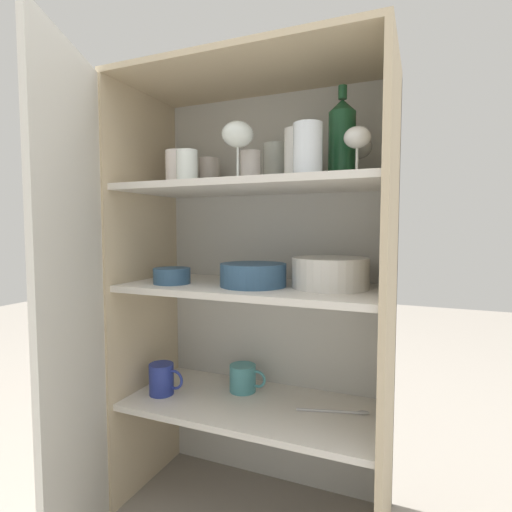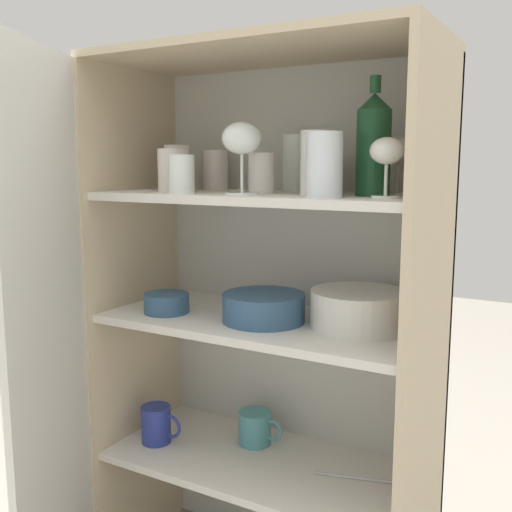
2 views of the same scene
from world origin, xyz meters
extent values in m
cube|color=silver|center=(0.00, 0.37, 0.68)|extent=(0.83, 0.02, 1.36)
cube|color=#CCB793|center=(-0.40, 0.18, 0.68)|extent=(0.02, 0.40, 1.36)
cube|color=#CCB793|center=(0.40, 0.18, 0.68)|extent=(0.02, 0.40, 1.36)
cube|color=#CCB793|center=(0.00, 0.18, 1.37)|extent=(0.83, 0.40, 0.02)
cube|color=silver|center=(0.00, 0.18, 0.34)|extent=(0.79, 0.36, 0.02)
cube|color=silver|center=(0.00, 0.18, 0.72)|extent=(0.79, 0.36, 0.02)
cube|color=silver|center=(0.00, 0.18, 1.03)|extent=(0.79, 0.36, 0.02)
cube|color=silver|center=(-0.32, -0.20, 0.68)|extent=(0.19, 0.38, 1.36)
cylinder|color=white|center=(0.20, 0.08, 1.11)|extent=(0.08, 0.08, 0.13)
cylinder|color=white|center=(-0.15, 0.06, 1.08)|extent=(0.06, 0.06, 0.09)
cylinder|color=silver|center=(-0.20, 0.28, 1.09)|extent=(0.07, 0.07, 0.11)
cylinder|color=white|center=(0.12, 0.26, 1.09)|extent=(0.08, 0.08, 0.10)
cylinder|color=silver|center=(-0.23, 0.13, 1.09)|extent=(0.08, 0.08, 0.11)
cylinder|color=white|center=(0.15, 0.15, 1.11)|extent=(0.08, 0.08, 0.14)
cylinder|color=white|center=(0.03, 0.30, 1.11)|extent=(0.08, 0.08, 0.14)
cylinder|color=silver|center=(0.00, 0.17, 1.09)|extent=(0.06, 0.06, 0.10)
cylinder|color=silver|center=(-0.28, 0.21, 1.10)|extent=(0.07, 0.07, 0.12)
cylinder|color=white|center=(0.30, 0.26, 1.04)|extent=(0.07, 0.07, 0.01)
cylinder|color=white|center=(0.30, 0.26, 1.08)|extent=(0.01, 0.01, 0.06)
ellipsoid|color=white|center=(0.30, 0.26, 1.14)|extent=(0.08, 0.08, 0.07)
cylinder|color=white|center=(0.32, 0.11, 1.04)|extent=(0.06, 0.06, 0.01)
cylinder|color=white|center=(0.32, 0.11, 1.08)|extent=(0.01, 0.01, 0.06)
ellipsoid|color=white|center=(0.32, 0.11, 1.13)|extent=(0.07, 0.07, 0.06)
cylinder|color=white|center=(0.00, 0.08, 1.04)|extent=(0.08, 0.08, 0.01)
cylinder|color=white|center=(0.00, 0.08, 1.09)|extent=(0.01, 0.01, 0.08)
ellipsoid|color=white|center=(0.00, 0.08, 1.16)|extent=(0.09, 0.09, 0.07)
cylinder|color=#194728|center=(0.27, 0.18, 1.13)|extent=(0.07, 0.07, 0.18)
cone|color=#194728|center=(0.27, 0.18, 1.24)|extent=(0.07, 0.07, 0.04)
cylinder|color=#194728|center=(0.27, 0.18, 1.28)|extent=(0.02, 0.02, 0.04)
cylinder|color=silver|center=(0.24, 0.22, 0.73)|extent=(0.23, 0.23, 0.01)
cylinder|color=silver|center=(0.24, 0.22, 0.74)|extent=(0.23, 0.23, 0.01)
cylinder|color=silver|center=(0.24, 0.22, 0.75)|extent=(0.23, 0.23, 0.01)
cylinder|color=silver|center=(0.24, 0.22, 0.76)|extent=(0.23, 0.23, 0.01)
cylinder|color=silver|center=(0.24, 0.22, 0.77)|extent=(0.23, 0.23, 0.01)
cylinder|color=silver|center=(0.24, 0.22, 0.78)|extent=(0.23, 0.23, 0.01)
cylinder|color=silver|center=(0.24, 0.22, 0.79)|extent=(0.23, 0.23, 0.01)
cylinder|color=silver|center=(0.24, 0.22, 0.79)|extent=(0.23, 0.23, 0.01)
cylinder|color=silver|center=(0.24, 0.22, 0.80)|extent=(0.23, 0.23, 0.01)
cylinder|color=silver|center=(0.24, 0.22, 0.81)|extent=(0.23, 0.23, 0.01)
cylinder|color=#33567A|center=(0.01, 0.16, 0.76)|extent=(0.20, 0.20, 0.07)
torus|color=#33567A|center=(0.01, 0.16, 0.79)|extent=(0.20, 0.20, 0.01)
cylinder|color=#33567A|center=(-0.25, 0.11, 0.75)|extent=(0.12, 0.12, 0.05)
torus|color=#33567A|center=(-0.25, 0.11, 0.77)|extent=(0.12, 0.12, 0.01)
cylinder|color=teal|center=(-0.07, 0.25, 0.40)|extent=(0.09, 0.09, 0.09)
torus|color=teal|center=(-0.01, 0.25, 0.40)|extent=(0.06, 0.01, 0.06)
cylinder|color=#283893|center=(-0.30, 0.13, 0.40)|extent=(0.08, 0.08, 0.10)
torus|color=#283893|center=(-0.25, 0.13, 0.41)|extent=(0.07, 0.01, 0.07)
cylinder|color=silver|center=(0.24, 0.21, 0.36)|extent=(0.19, 0.06, 0.01)
ellipsoid|color=silver|center=(0.34, 0.24, 0.36)|extent=(0.04, 0.03, 0.01)
camera|label=1|loc=(0.48, -0.94, 0.90)|focal=28.00mm
camera|label=2|loc=(0.70, -1.08, 1.11)|focal=42.00mm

